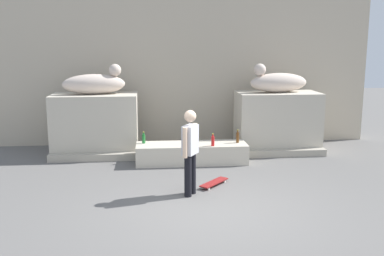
{
  "coord_description": "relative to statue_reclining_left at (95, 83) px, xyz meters",
  "views": [
    {
      "loc": [
        -0.91,
        -7.38,
        2.93
      ],
      "look_at": [
        -0.09,
        1.94,
        1.1
      ],
      "focal_mm": 41.24,
      "sensor_mm": 36.0,
      "label": 1
    }
  ],
  "objects": [
    {
      "name": "pedestal_left",
      "position": [
        -0.04,
        -0.0,
        -1.08
      ],
      "size": [
        2.2,
        1.15,
        1.6
      ],
      "primitive_type": "cube",
      "color": "beige",
      "rests_on": "ground_plane"
    },
    {
      "name": "bottle_red",
      "position": [
        2.89,
        -1.38,
        -1.28
      ],
      "size": [
        0.08,
        0.08,
        0.3
      ],
      "color": "red",
      "rests_on": "ledge_block"
    },
    {
      "name": "statue_reclining_left",
      "position": [
        0.0,
        0.0,
        0.0
      ],
      "size": [
        1.66,
        0.75,
        0.78
      ],
      "rotation": [
        0.0,
        0.0,
        0.12
      ],
      "color": "beige",
      "rests_on": "pedestal_left"
    },
    {
      "name": "statue_reclining_right",
      "position": [
        4.81,
        -0.01,
        0.0
      ],
      "size": [
        1.67,
        0.79,
        0.78
      ],
      "rotation": [
        0.0,
        0.0,
        3.29
      ],
      "color": "beige",
      "rests_on": "pedestal_right"
    },
    {
      "name": "facade_wall",
      "position": [
        2.41,
        1.37,
        0.73
      ],
      "size": [
        10.75,
        0.6,
        5.22
      ],
      "primitive_type": "cube",
      "color": "#C0B29A",
      "rests_on": "ground_plane"
    },
    {
      "name": "stair_step",
      "position": [
        2.41,
        -0.6,
        -1.79
      ],
      "size": [
        7.09,
        0.5,
        0.18
      ],
      "primitive_type": "cube",
      "color": "#A9A08F",
      "rests_on": "ground_plane"
    },
    {
      "name": "skater",
      "position": [
        2.18,
        -3.43,
        -0.96
      ],
      "size": [
        0.35,
        0.48,
        1.67
      ],
      "rotation": [
        0.0,
        0.0,
        4.19
      ],
      "color": "black",
      "rests_on": "ground_plane"
    },
    {
      "name": "pedestal_right",
      "position": [
        4.85,
        -0.0,
        -1.08
      ],
      "size": [
        2.2,
        1.15,
        1.6
      ],
      "primitive_type": "cube",
      "color": "beige",
      "rests_on": "ground_plane"
    },
    {
      "name": "bottle_brown",
      "position": [
        3.55,
        -1.09,
        -1.26
      ],
      "size": [
        0.07,
        0.07,
        0.33
      ],
      "color": "#593314",
      "rests_on": "ledge_block"
    },
    {
      "name": "ground_plane",
      "position": [
        2.41,
        -4.2,
        -1.88
      ],
      "size": [
        40.0,
        40.0,
        0.0
      ],
      "primitive_type": "plane",
      "color": "#605E5B"
    },
    {
      "name": "ledge_block",
      "position": [
        2.41,
        -1.11,
        -1.64
      ],
      "size": [
        2.71,
        0.81,
        0.48
      ],
      "primitive_type": "cube",
      "color": "beige",
      "rests_on": "ground_plane"
    },
    {
      "name": "bottle_green",
      "position": [
        1.24,
        -0.94,
        -1.28
      ],
      "size": [
        0.08,
        0.08,
        0.29
      ],
      "color": "#1E722D",
      "rests_on": "ledge_block"
    },
    {
      "name": "skateboard",
      "position": [
        2.72,
        -2.91,
        -1.81
      ],
      "size": [
        0.68,
        0.73,
        0.08
      ],
      "rotation": [
        0.0,
        0.0,
        3.99
      ],
      "color": "maroon",
      "rests_on": "ground_plane"
    }
  ]
}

